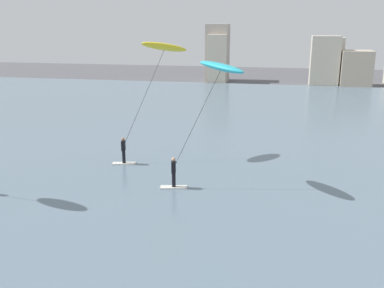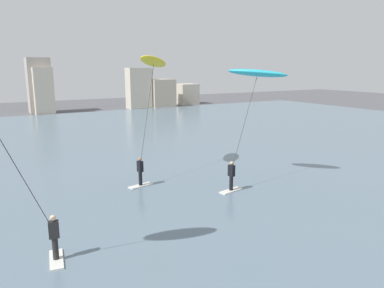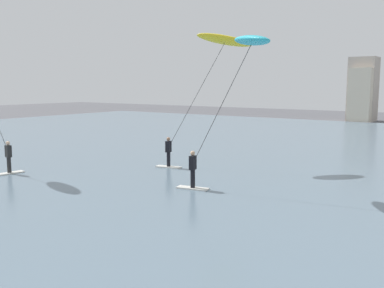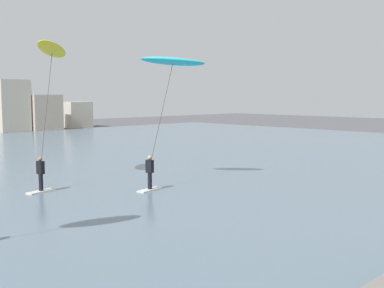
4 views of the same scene
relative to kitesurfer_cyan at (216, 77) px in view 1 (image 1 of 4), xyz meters
name	(u,v)px [view 1 (image 1 of 4)]	position (x,y,z in m)	size (l,w,h in m)	color
water_bay	(205,128)	(-2.54, 12.38, -5.72)	(84.00, 52.00, 0.10)	slate
far_shore_buildings	(303,62)	(6.37, 40.60, -2.75)	(28.27, 5.99, 7.97)	#A89E93
kitesurfer_cyan	(216,77)	(0.00, 0.00, 0.00)	(4.52, 3.04, 6.54)	silver
kitesurfer_yellow	(160,58)	(-4.08, 4.57, 0.52)	(4.23, 4.14, 7.37)	silver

